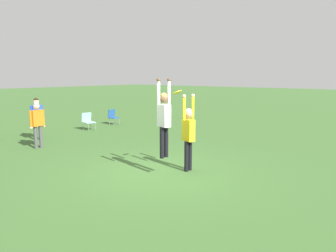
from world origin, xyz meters
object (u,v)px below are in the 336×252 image
object	(u,v)px
frisbee	(177,92)
person_spectator_near	(37,115)
camping_chair_2	(113,116)
camping_chair_3	(88,120)
person_spectator_far	(37,120)
person_jumping	(164,116)
person_defending	(188,131)

from	to	relation	value
frisbee	person_spectator_near	xyz separation A→B (m)	(-0.09, 7.32, -1.16)
camping_chair_2	camping_chair_3	world-z (taller)	camping_chair_3
camping_chair_2	person_spectator_near	xyz separation A→B (m)	(-4.90, -0.83, 0.60)
camping_chair_2	person_spectator_far	bearing A→B (deg)	25.04
frisbee	camping_chair_2	distance (m)	9.63
person_jumping	person_spectator_near	xyz separation A→B (m)	(0.47, 7.31, -0.56)
camping_chair_2	person_spectator_far	xyz separation A→B (m)	(-5.74, -2.34, 0.58)
person_defending	camping_chair_3	bearing A→B (deg)	179.40
person_defending	frisbee	distance (m)	1.12
person_defending	person_spectator_far	size ratio (longest dim) A/B	1.26
camping_chair_2	person_spectator_far	distance (m)	6.23
person_spectator_near	person_spectator_far	world-z (taller)	person_spectator_near
camping_chair_3	person_spectator_far	bearing A→B (deg)	39.94
camping_chair_3	person_spectator_near	world-z (taller)	person_spectator_near
person_defending	camping_chair_2	world-z (taller)	person_defending
frisbee	camping_chair_3	world-z (taller)	frisbee
person_spectator_near	person_defending	bearing A→B (deg)	-87.03
person_defending	person_spectator_far	distance (m)	6.15
camping_chair_2	person_spectator_near	size ratio (longest dim) A/B	0.47
person_spectator_near	person_spectator_far	distance (m)	1.73
person_jumping	person_spectator_far	distance (m)	5.84
person_defending	person_spectator_far	world-z (taller)	person_defending
camping_chair_3	person_spectator_near	bearing A→B (deg)	20.53
frisbee	person_spectator_far	bearing A→B (deg)	99.06
frisbee	person_spectator_far	size ratio (longest dim) A/B	0.15
camping_chair_2	person_spectator_far	size ratio (longest dim) A/B	0.48
person_defending	person_spectator_far	bearing A→B (deg)	-151.89
camping_chair_2	person_spectator_far	world-z (taller)	person_spectator_far
person_defending	person_spectator_near	size ratio (longest dim) A/B	1.24
person_jumping	frisbee	xyz separation A→B (m)	(0.56, -0.01, 0.60)
person_jumping	camping_chair_3	bearing A→B (deg)	-6.18
person_jumping	person_spectator_near	distance (m)	7.35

